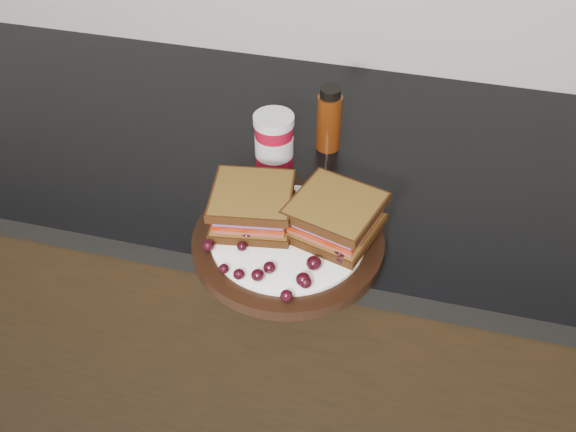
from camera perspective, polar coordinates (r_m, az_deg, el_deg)
name	(u,v)px	position (r m, az deg, el deg)	size (l,w,h in m)	color
base_cabinets	(230,302)	(1.49, -5.18, -7.62)	(3.96, 0.58, 0.86)	black
countertop	(215,142)	(1.19, -6.51, 6.58)	(3.98, 0.60, 0.04)	black
plate	(288,242)	(0.94, 0.00, -2.32)	(0.28, 0.28, 0.02)	black
sandwich_left	(252,206)	(0.93, -3.18, 0.92)	(0.12, 0.12, 0.05)	brown
sandwich_right	(335,217)	(0.92, 4.19, -0.05)	(0.12, 0.12, 0.05)	brown
grape_0	(208,246)	(0.90, -7.13, -2.62)	(0.02, 0.02, 0.02)	black
grape_1	(242,246)	(0.90, -4.11, -2.69)	(0.02, 0.02, 0.01)	black
grape_2	(224,269)	(0.87, -5.72, -4.68)	(0.01, 0.01, 0.01)	black
grape_3	(239,274)	(0.86, -4.39, -5.17)	(0.02, 0.02, 0.01)	black
grape_4	(258,275)	(0.86, -2.72, -5.27)	(0.02, 0.02, 0.02)	black
grape_5	(269,267)	(0.87, -1.66, -4.59)	(0.02, 0.02, 0.02)	black
grape_6	(287,296)	(0.84, -0.13, -7.09)	(0.02, 0.02, 0.02)	black
grape_7	(305,282)	(0.85, 1.56, -5.91)	(0.02, 0.02, 0.02)	black
grape_8	(303,279)	(0.85, 1.34, -5.65)	(0.02, 0.02, 0.02)	black
grape_9	(314,263)	(0.87, 2.31, -4.20)	(0.02, 0.02, 0.02)	black
grape_10	(341,258)	(0.88, 4.78, -3.76)	(0.02, 0.02, 0.02)	black
grape_11	(340,254)	(0.89, 4.68, -3.35)	(0.02, 0.02, 0.02)	black
grape_12	(347,249)	(0.90, 5.30, -2.95)	(0.02, 0.02, 0.02)	black
grape_13	(357,231)	(0.93, 6.17, -1.30)	(0.02, 0.02, 0.01)	black
grape_14	(345,227)	(0.93, 5.12, -0.94)	(0.02, 0.02, 0.01)	black
grape_15	(326,224)	(0.93, 3.38, -0.69)	(0.02, 0.02, 0.02)	black
grape_16	(261,203)	(0.97, -2.38, 1.14)	(0.02, 0.02, 0.02)	black
grape_17	(256,212)	(0.95, -2.87, 0.38)	(0.02, 0.02, 0.02)	black
grape_18	(233,208)	(0.96, -4.94, 0.71)	(0.02, 0.02, 0.02)	black
grape_19	(240,215)	(0.94, -4.30, 0.08)	(0.02, 0.02, 0.02)	black
grape_20	(247,235)	(0.91, -3.66, -1.73)	(0.02, 0.02, 0.02)	black
grape_21	(268,217)	(0.94, -1.81, -0.06)	(0.02, 0.02, 0.01)	black
grape_22	(249,215)	(0.95, -3.47, 0.05)	(0.02, 0.02, 0.01)	black
grape_23	(221,215)	(0.95, -5.96, 0.05)	(0.02, 0.02, 0.02)	black
condiment_jar	(274,141)	(1.06, -1.25, 6.65)	(0.07, 0.07, 0.10)	maroon
oil_bottle	(329,119)	(1.10, 3.67, 8.63)	(0.04, 0.04, 0.12)	#4F1E07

